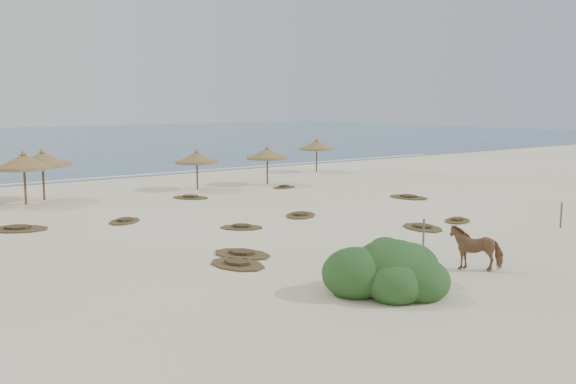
% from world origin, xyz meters
% --- Properties ---
extents(ground, '(160.00, 160.00, 0.00)m').
position_xyz_m(ground, '(0.00, 0.00, 0.00)').
color(ground, '#FCE9CF').
rests_on(ground, ground).
extents(foam_line, '(70.00, 0.60, 0.01)m').
position_xyz_m(foam_line, '(0.00, 26.00, 0.00)').
color(foam_line, white).
rests_on(foam_line, ground).
extents(palapa_1, '(3.89, 3.89, 2.77)m').
position_xyz_m(palapa_1, '(-5.66, 17.06, 2.15)').
color(palapa_1, brown).
rests_on(palapa_1, ground).
extents(palapa_3, '(3.81, 3.81, 2.75)m').
position_xyz_m(palapa_3, '(-4.44, 18.08, 2.14)').
color(palapa_3, brown).
rests_on(palapa_3, ground).
extents(palapa_4, '(3.31, 3.31, 2.42)m').
position_xyz_m(palapa_4, '(4.09, 16.79, 1.88)').
color(palapa_4, brown).
rests_on(palapa_4, ground).
extents(palapa_5, '(3.11, 3.11, 2.47)m').
position_xyz_m(palapa_5, '(8.80, 16.21, 1.92)').
color(palapa_5, brown).
rests_on(palapa_5, ground).
extents(palapa_6, '(3.15, 3.15, 2.53)m').
position_xyz_m(palapa_6, '(16.10, 20.12, 1.96)').
color(palapa_6, brown).
rests_on(palapa_6, ground).
extents(horse, '(1.58, 1.70, 1.35)m').
position_xyz_m(horse, '(1.95, -4.64, 0.68)').
color(horse, '#9B6E46').
rests_on(horse, ground).
extents(fence_post_near, '(0.08, 0.08, 1.02)m').
position_xyz_m(fence_post_near, '(3.00, -1.62, 0.51)').
color(fence_post_near, brown).
rests_on(fence_post_near, ground).
extents(fence_post_far, '(0.10, 0.10, 1.07)m').
position_xyz_m(fence_post_far, '(10.24, -2.71, 0.54)').
color(fence_post_far, brown).
rests_on(fence_post_far, ground).
extents(bush, '(3.74, 3.30, 1.68)m').
position_xyz_m(bush, '(-1.92, -4.70, 0.55)').
color(bush, '#2F5825').
rests_on(bush, ground).
extents(scrub_2, '(2.09, 2.06, 0.16)m').
position_xyz_m(scrub_2, '(-0.31, 5.23, 0.05)').
color(scrub_2, brown).
rests_on(scrub_2, ground).
extents(scrub_3, '(2.40, 2.34, 0.16)m').
position_xyz_m(scrub_3, '(3.43, 6.03, 0.05)').
color(scrub_3, brown).
rests_on(scrub_3, ground).
extents(scrub_4, '(1.81, 2.34, 0.16)m').
position_xyz_m(scrub_4, '(5.61, 0.68, 0.05)').
color(scrub_4, brown).
rests_on(scrub_4, ground).
extents(scrub_5, '(1.75, 2.46, 0.16)m').
position_xyz_m(scrub_5, '(11.58, 6.85, 0.05)').
color(scrub_5, brown).
rests_on(scrub_5, ground).
extents(scrub_6, '(2.99, 2.85, 0.16)m').
position_xyz_m(scrub_6, '(-7.78, 10.51, 0.05)').
color(scrub_6, brown).
rests_on(scrub_6, ground).
extents(scrub_7, '(2.22, 2.46, 0.16)m').
position_xyz_m(scrub_7, '(2.09, 13.97, 0.05)').
color(scrub_7, brown).
rests_on(scrub_7, ground).
extents(scrub_9, '(2.03, 2.52, 0.16)m').
position_xyz_m(scrub_9, '(-2.89, 1.27, 0.05)').
color(scrub_9, brown).
rests_on(scrub_9, ground).
extents(scrub_10, '(1.66, 1.18, 0.16)m').
position_xyz_m(scrub_10, '(8.69, 14.28, 0.05)').
color(scrub_10, brown).
rests_on(scrub_10, ground).
extents(scrub_11, '(1.68, 2.29, 0.16)m').
position_xyz_m(scrub_11, '(-3.76, 0.20, 0.05)').
color(scrub_11, brown).
rests_on(scrub_11, ground).
extents(scrub_12, '(1.92, 1.67, 0.16)m').
position_xyz_m(scrub_12, '(8.03, 0.81, 0.05)').
color(scrub_12, brown).
rests_on(scrub_12, ground).
extents(scrub_13, '(2.14, 2.13, 0.16)m').
position_xyz_m(scrub_13, '(-3.60, 9.48, 0.05)').
color(scrub_13, brown).
rests_on(scrub_13, ground).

